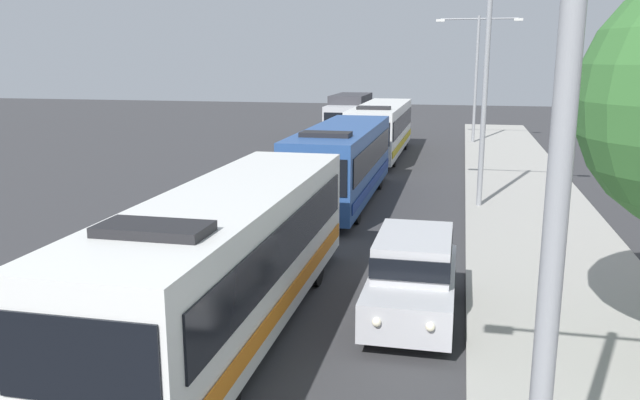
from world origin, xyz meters
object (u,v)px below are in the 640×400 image
Objects in this scene: bus_middle at (381,128)px; bus_lead at (231,255)px; white_suv at (413,273)px; box_truck_oncoming at (349,115)px; streetlamp_mid at (486,68)px; streetlamp_near at (561,158)px; bus_second_in_line at (342,161)px; streetlamp_far at (477,66)px.

bus_lead is at bearing -90.00° from bus_middle.
box_truck_oncoming is (-7.00, 31.69, 0.67)m from white_suv.
white_suv is at bearing -98.65° from streetlamp_mid.
bus_lead is 0.94× the size of bus_middle.
streetlamp_near reaches higher than box_truck_oncoming.
bus_second_in_line is 1.30× the size of streetlamp_far.
streetlamp_far is (0.00, 38.95, 0.24)m from streetlamp_near.
streetlamp_near is at bearing -74.54° from bus_second_in_line.
streetlamp_mid reaches higher than white_suv.
streetlamp_near is at bearing -77.73° from box_truck_oncoming.
streetlamp_mid is (0.00, 19.48, 0.42)m from streetlamp_near.
streetlamp_far is at bearing 51.46° from bus_middle.
white_suv is 0.56× the size of streetlamp_far.
streetlamp_near reaches higher than bus_middle.
bus_lead reaches higher than box_truck_oncoming.
streetlamp_mid is (5.40, 12.75, 3.67)m from bus_lead.
streetlamp_mid is at bearing -90.00° from streetlamp_far.
white_suv is (3.70, -23.88, -0.66)m from bus_middle.
bus_second_in_line reaches higher than white_suv.
white_suv is at bearing -77.54° from box_truck_oncoming.
streetlamp_mid reaches higher than box_truck_oncoming.
streetlamp_mid is (1.70, 11.18, 4.32)m from white_suv.
bus_lead reaches higher than white_suv.
streetlamp_mid is 1.04× the size of streetlamp_far.
bus_second_in_line is 12.67m from bus_middle.
bus_middle is 1.51× the size of streetlamp_near.
bus_lead is 33.43m from box_truck_oncoming.
bus_middle reaches higher than white_suv.
streetlamp_mid is at bearing 90.00° from streetlamp_near.
bus_second_in_line is 2.30× the size of white_suv.
streetlamp_mid reaches higher than streetlamp_far.
bus_middle is 2.55× the size of white_suv.
streetlamp_near is (5.40, -32.18, 3.25)m from bus_middle.
white_suv is 32.46m from box_truck_oncoming.
streetlamp_near is 19.48m from streetlamp_mid.
white_suv is at bearing -93.17° from streetlamp_far.
bus_lead is at bearing 128.75° from streetlamp_near.
streetlamp_mid reaches higher than bus_lead.
bus_middle is 1.39× the size of streetlamp_mid.
streetlamp_far is (5.40, 6.78, 3.49)m from bus_middle.
white_suv is at bearing -81.20° from bus_middle.
streetlamp_near is 38.95m from streetlamp_far.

